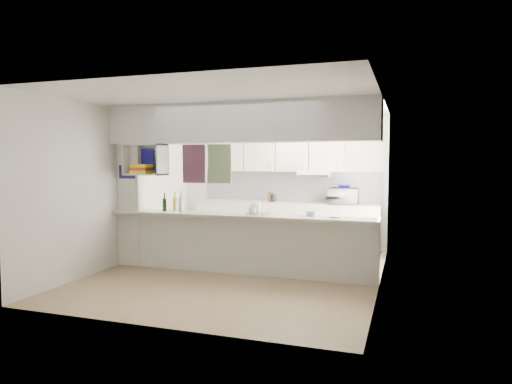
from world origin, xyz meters
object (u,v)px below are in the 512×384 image
at_px(microwave, 344,196).
at_px(bowl, 344,187).
at_px(wine_bottles, 174,204).
at_px(dish_rack, 258,209).

xyz_separation_m(microwave, bowl, (0.01, 0.03, 0.18)).
bearing_deg(microwave, wine_bottles, 42.62).
distance_m(microwave, wine_bottles, 3.19).
bearing_deg(wine_bottles, dish_rack, 0.69).
distance_m(bowl, wine_bottles, 3.22).
bearing_deg(bowl, dish_rack, -116.14).
height_order(microwave, wine_bottles, wine_bottles).
distance_m(microwave, bowl, 0.18).
xyz_separation_m(microwave, dish_rack, (-1.01, -2.05, -0.07)).
xyz_separation_m(microwave, wine_bottles, (-2.43, -2.06, -0.03)).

